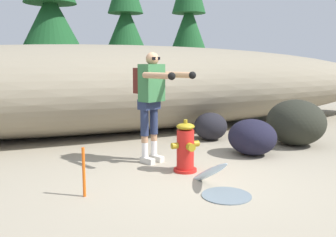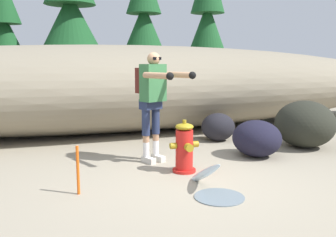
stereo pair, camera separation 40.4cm
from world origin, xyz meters
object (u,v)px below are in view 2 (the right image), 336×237
at_px(fire_hydrant, 184,148).
at_px(utility_worker, 153,93).
at_px(survey_stake, 78,170).
at_px(boulder_large, 305,124).
at_px(boulder_mid, 257,138).
at_px(boulder_small, 218,127).

distance_m(fire_hydrant, utility_worker, 1.04).
height_order(fire_hydrant, survey_stake, fire_hydrant).
distance_m(boulder_large, boulder_mid, 1.27).
relative_size(fire_hydrant, survey_stake, 1.28).
distance_m(boulder_large, boulder_small, 1.65).
xyz_separation_m(fire_hydrant, boulder_large, (2.72, 0.71, 0.09)).
xyz_separation_m(fire_hydrant, boulder_mid, (1.49, 0.42, -0.04)).
bearing_deg(boulder_small, utility_worker, -147.34).
bearing_deg(utility_worker, boulder_small, 100.72).
distance_m(boulder_mid, boulder_small, 1.34).
bearing_deg(utility_worker, survey_stake, -71.82).
height_order(fire_hydrant, boulder_large, boulder_large).
relative_size(boulder_large, boulder_mid, 1.36).
distance_m(boulder_mid, survey_stake, 3.16).
distance_m(utility_worker, boulder_small, 2.20).
height_order(fire_hydrant, utility_worker, utility_worker).
xyz_separation_m(boulder_mid, boulder_small, (-0.04, 1.34, -0.03)).
xyz_separation_m(fire_hydrant, boulder_small, (1.45, 1.76, -0.07)).
bearing_deg(survey_stake, fire_hydrant, 15.42).
relative_size(fire_hydrant, boulder_small, 1.13).
xyz_separation_m(boulder_large, boulder_mid, (-1.23, -0.29, -0.13)).
bearing_deg(fire_hydrant, utility_worker, 111.83).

